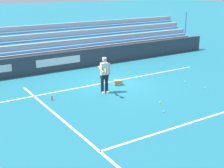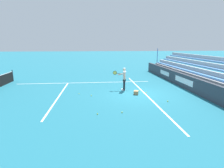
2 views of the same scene
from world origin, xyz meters
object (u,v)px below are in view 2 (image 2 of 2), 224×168
Objects in this scene: tennis_ball_near_player at (97,114)px; tennis_ball_stray_back at (79,94)px; tennis_player at (124,79)px; tennis_ball_far_left at (146,93)px; tennis_ball_midcourt at (168,101)px; tennis_ball_toward_net at (91,96)px; tennis_ball_far_right at (139,90)px; tennis_ball_on_baseline at (122,112)px; ball_box_cardboard at (136,93)px; water_bottle at (124,82)px.

tennis_ball_stray_back is at bearing 17.89° from tennis_ball_near_player.
tennis_player reaches higher than tennis_ball_far_left.
tennis_ball_toward_net is at bearing 70.68° from tennis_ball_midcourt.
tennis_ball_toward_net is at bearing 106.05° from tennis_ball_far_right.
tennis_ball_far_right is 3.73m from tennis_ball_toward_net.
tennis_ball_on_baseline is at bearing -85.67° from tennis_ball_near_player.
tennis_ball_toward_net is 1.00× the size of tennis_ball_midcourt.
ball_box_cardboard is at bearing -150.67° from tennis_player.
tennis_player is at bearing 170.74° from water_bottle.
ball_box_cardboard is 6.06× the size of tennis_ball_far_right.
tennis_ball_stray_back is at bearing 33.75° from tennis_ball_on_baseline.
tennis_ball_midcourt is at bearing -143.22° from tennis_player.
tennis_ball_far_left is 1.00× the size of tennis_ball_on_baseline.
tennis_ball_far_right and tennis_ball_near_player have the same top height.
tennis_ball_toward_net is (-0.14, 3.14, -0.10)m from ball_box_cardboard.
ball_box_cardboard is 4.03m from tennis_ball_stray_back.
tennis_ball_far_right is at bearing -36.97° from tennis_ball_near_player.
tennis_player is 25.98× the size of tennis_ball_far_left.
tennis_ball_midcourt is (-3.00, -2.24, -0.86)m from tennis_player.
tennis_ball_far_right is 5.36m from tennis_ball_near_player.
tennis_ball_near_player is at bearing 155.54° from tennis_player.
tennis_ball_toward_net is (3.25, 0.36, 0.00)m from tennis_ball_near_player.
tennis_ball_midcourt is at bearing -159.59° from tennis_ball_far_left.
tennis_ball_far_left is 2.19m from tennis_ball_midcourt.
tennis_ball_far_right is 1.00× the size of tennis_ball_toward_net.
tennis_ball_far_left is 1.00× the size of tennis_ball_near_player.
tennis_player reaches higher than tennis_ball_far_right.
tennis_ball_stray_back is (0.18, 4.81, 0.00)m from tennis_ball_far_left.
ball_box_cardboard is at bearing -96.24° from tennis_ball_stray_back.
ball_box_cardboard reaches higher than tennis_ball_far_right.
tennis_player is 25.98× the size of tennis_ball_midcourt.
tennis_player is 5.13m from tennis_ball_near_player.
ball_box_cardboard is 4.38m from tennis_ball_near_player.
tennis_player is 4.29× the size of ball_box_cardboard.
tennis_ball_midcourt is 3.43m from tennis_ball_on_baseline.
tennis_ball_midcourt is 5.80m from water_bottle.
ball_box_cardboard is 6.06× the size of tennis_ball_far_left.
tennis_ball_toward_net is at bearing -123.63° from tennis_ball_stray_back.
tennis_player reaches higher than tennis_ball_near_player.
ball_box_cardboard reaches higher than water_bottle.
tennis_ball_near_player is 1.00× the size of tennis_ball_on_baseline.
tennis_ball_far_left is 1.00× the size of tennis_ball_far_right.
tennis_ball_far_right is at bearing 29.18° from tennis_ball_far_left.
tennis_ball_stray_back is at bearing 68.20° from tennis_ball_midcourt.
tennis_ball_near_player is 4.03m from tennis_ball_stray_back.
tennis_ball_far_left is 3.62m from water_bottle.
tennis_ball_toward_net is 1.05m from tennis_ball_stray_back.
water_bottle reaches higher than tennis_ball_on_baseline.
tennis_ball_near_player and tennis_ball_stray_back have the same top height.
tennis_ball_near_player is 0.30× the size of water_bottle.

